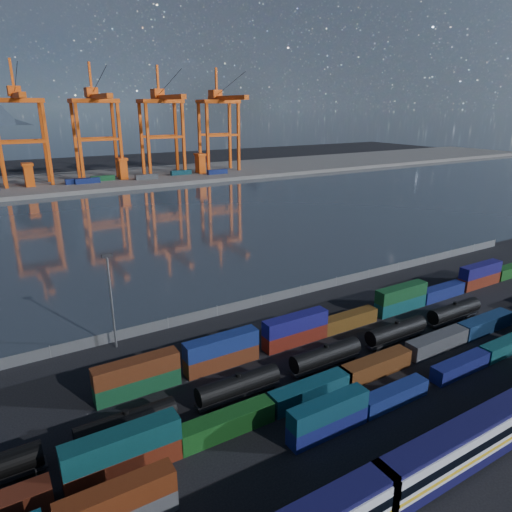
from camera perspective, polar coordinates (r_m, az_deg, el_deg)
ground at (r=74.40m, az=12.38°, el=-13.62°), size 700.00×700.00×0.00m
harbor_water at (r=161.13m, az=-13.95°, el=3.75°), size 700.00×700.00×0.00m
far_quay at (r=261.46m, az=-21.09°, el=8.70°), size 700.00×70.00×2.00m
passenger_train at (r=59.79m, az=24.87°, el=-20.55°), size 79.13×3.35×5.74m
container_row_south at (r=74.99m, az=22.93°, el=-12.68°), size 138.95×2.27×4.84m
container_row_mid at (r=62.31m, az=1.31°, el=-18.31°), size 142.11×2.59×5.52m
container_row_north at (r=81.39m, az=7.52°, el=-8.63°), size 141.36×2.46×5.24m
tanker_string at (r=65.59m, az=-2.23°, el=-15.89°), size 105.64×2.71×3.88m
waterfront_fence at (r=93.54m, az=0.64°, el=-5.57°), size 160.12×0.12×2.20m
yard_light_mast at (r=78.10m, az=-17.67°, el=-4.83°), size 1.60×0.40×16.60m
gantry_cranes at (r=251.02m, az=-23.49°, el=16.30°), size 198.01×44.19×59.84m
quay_containers at (r=245.21m, az=-23.03°, el=8.46°), size 172.58×10.99×2.60m
straddle_carriers at (r=250.36m, az=-21.39°, el=9.88°), size 140.00×7.00×11.10m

